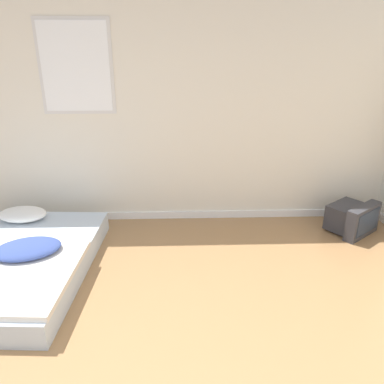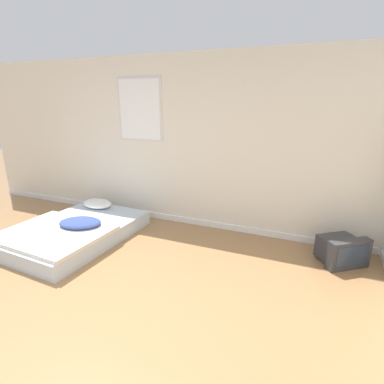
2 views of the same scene
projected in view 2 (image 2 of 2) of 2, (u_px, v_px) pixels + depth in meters
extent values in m
plane|color=#997047|center=(25.00, 357.00, 2.37)|extent=(20.00, 20.00, 0.00)
cube|color=silver|center=(181.00, 143.00, 4.63)|extent=(8.17, 0.06, 2.60)
cube|color=white|center=(181.00, 219.00, 4.96)|extent=(8.17, 0.02, 0.09)
cube|color=silver|center=(140.00, 110.00, 4.70)|extent=(0.79, 0.01, 0.99)
cube|color=white|center=(140.00, 110.00, 4.70)|extent=(0.72, 0.01, 0.92)
cube|color=silver|center=(76.00, 232.00, 4.34)|extent=(1.42, 1.95, 0.21)
ellipsoid|color=white|center=(98.00, 204.00, 5.01)|extent=(0.54, 0.37, 0.14)
cube|color=silver|center=(54.00, 233.00, 4.00)|extent=(1.40, 1.17, 0.05)
ellipsoid|color=#384C93|center=(80.00, 223.00, 4.18)|extent=(0.67, 0.54, 0.11)
cube|color=#333338|center=(337.00, 248.00, 3.76)|extent=(0.52, 0.49, 0.29)
cube|color=#333338|center=(349.00, 254.00, 3.57)|extent=(0.50, 0.42, 0.36)
cube|color=#283342|center=(353.00, 256.00, 3.51)|extent=(0.35, 0.27, 0.26)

